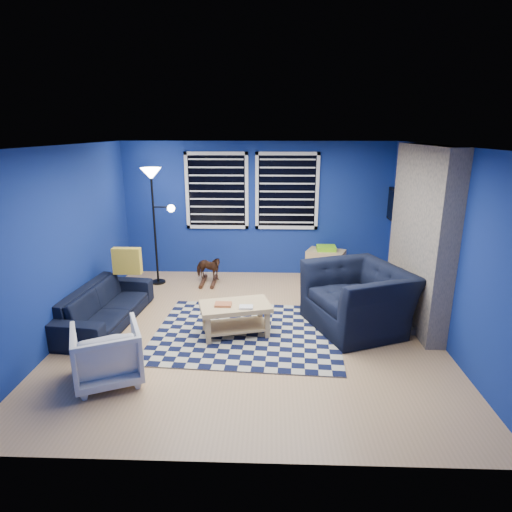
{
  "coord_description": "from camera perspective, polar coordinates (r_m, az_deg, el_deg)",
  "views": [
    {
      "loc": [
        0.26,
        -5.45,
        2.69
      ],
      "look_at": [
        0.05,
        0.3,
        0.99
      ],
      "focal_mm": 30.0,
      "sensor_mm": 36.0,
      "label": 1
    }
  ],
  "objects": [
    {
      "name": "floor",
      "position": [
        6.08,
        -0.62,
        -9.78
      ],
      "size": [
        5.0,
        5.0,
        0.0
      ],
      "primitive_type": "plane",
      "color": "tan",
      "rests_on": "ground"
    },
    {
      "name": "ceiling",
      "position": [
        5.46,
        -0.7,
        14.49
      ],
      "size": [
        5.0,
        5.0,
        0.0
      ],
      "primitive_type": "plane",
      "rotation": [
        3.14,
        0.0,
        0.0
      ],
      "color": "white",
      "rests_on": "wall_back"
    },
    {
      "name": "wall_back",
      "position": [
        8.08,
        0.16,
        6.21
      ],
      "size": [
        5.0,
        0.0,
        5.0
      ],
      "primitive_type": "plane",
      "rotation": [
        1.57,
        0.0,
        0.0
      ],
      "color": "navy",
      "rests_on": "floor"
    },
    {
      "name": "wall_left",
      "position": [
        6.27,
        -24.14,
        1.75
      ],
      "size": [
        0.0,
        5.0,
        5.0
      ],
      "primitive_type": "plane",
      "rotation": [
        1.57,
        0.0,
        1.57
      ],
      "color": "navy",
      "rests_on": "floor"
    },
    {
      "name": "wall_right",
      "position": [
        6.06,
        23.67,
        1.34
      ],
      "size": [
        0.0,
        5.0,
        5.0
      ],
      "primitive_type": "plane",
      "rotation": [
        1.57,
        0.0,
        -1.57
      ],
      "color": "navy",
      "rests_on": "floor"
    },
    {
      "name": "fireplace",
      "position": [
        6.48,
        20.9,
        2.06
      ],
      "size": [
        0.65,
        2.0,
        2.5
      ],
      "color": "gray",
      "rests_on": "floor"
    },
    {
      "name": "window_left",
      "position": [
        8.05,
        -5.25,
        8.62
      ],
      "size": [
        1.17,
        0.06,
        1.42
      ],
      "color": "black",
      "rests_on": "wall_back"
    },
    {
      "name": "window_right",
      "position": [
        7.99,
        4.15,
        8.59
      ],
      "size": [
        1.17,
        0.06,
        1.42
      ],
      "color": "black",
      "rests_on": "wall_back"
    },
    {
      "name": "tv",
      "position": [
        7.87,
        18.25,
        6.22
      ],
      "size": [
        0.07,
        1.0,
        0.58
      ],
      "color": "black",
      "rests_on": "wall_right"
    },
    {
      "name": "rug",
      "position": [
        5.98,
        -1.19,
        -10.17
      ],
      "size": [
        2.62,
        2.16,
        0.02
      ],
      "primitive_type": "cube",
      "rotation": [
        0.0,
        0.0,
        -0.06
      ],
      "color": "black",
      "rests_on": "floor"
    },
    {
      "name": "sofa",
      "position": [
        6.52,
        -19.45,
        -6.26
      ],
      "size": [
        1.94,
        0.9,
        0.55
      ],
      "primitive_type": "imported",
      "rotation": [
        0.0,
        0.0,
        1.48
      ],
      "color": "black",
      "rests_on": "floor"
    },
    {
      "name": "armchair_big",
      "position": [
        6.15,
        13.41,
        -5.47
      ],
      "size": [
        1.68,
        1.59,
        0.87
      ],
      "primitive_type": "imported",
      "rotation": [
        0.0,
        0.0,
        -1.19
      ],
      "color": "black",
      "rests_on": "floor"
    },
    {
      "name": "armchair_bent",
      "position": [
        5.09,
        -19.25,
        -12.2
      ],
      "size": [
        0.93,
        0.94,
        0.65
      ],
      "primitive_type": "imported",
      "rotation": [
        0.0,
        0.0,
        3.56
      ],
      "color": "gray",
      "rests_on": "floor"
    },
    {
      "name": "rocking_horse",
      "position": [
        7.77,
        -6.4,
        -1.59
      ],
      "size": [
        0.41,
        0.58,
        0.45
      ],
      "primitive_type": "imported",
      "rotation": [
        0.0,
        0.0,
        1.23
      ],
      "color": "#472D16",
      "rests_on": "floor"
    },
    {
      "name": "coffee_table",
      "position": [
        5.82,
        -2.8,
        -7.56
      ],
      "size": [
        1.04,
        0.76,
        0.46
      ],
      "rotation": [
        0.0,
        0.0,
        0.26
      ],
      "color": "tan",
      "rests_on": "rug"
    },
    {
      "name": "cabinet",
      "position": [
        8.06,
        9.24,
        -1.09
      ],
      "size": [
        0.78,
        0.65,
        0.64
      ],
      "rotation": [
        0.0,
        0.0,
        -0.37
      ],
      "color": "tan",
      "rests_on": "floor"
    },
    {
      "name": "floor_lamp",
      "position": [
        7.64,
        -13.53,
        8.56
      ],
      "size": [
        0.56,
        0.35,
        2.07
      ],
      "color": "black",
      "rests_on": "floor"
    },
    {
      "name": "throw_pillow",
      "position": [
        6.87,
        -16.82,
        -0.63
      ],
      "size": [
        0.43,
        0.13,
        0.41
      ],
      "primitive_type": "cube",
      "rotation": [
        0.0,
        0.0,
        -0.01
      ],
      "color": "gold",
      "rests_on": "sofa"
    }
  ]
}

